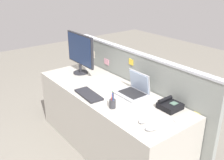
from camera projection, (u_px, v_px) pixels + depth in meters
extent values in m
plane|color=slate|center=(109.00, 145.00, 3.18)|extent=(10.00, 10.00, 0.00)
cube|color=#ADA89E|center=(109.00, 119.00, 3.04)|extent=(2.01, 0.73, 0.74)
cube|color=gray|center=(135.00, 96.00, 3.20)|extent=(2.25, 0.06, 1.10)
cube|color=#B7BAC1|center=(136.00, 53.00, 2.98)|extent=(2.25, 0.07, 0.02)
cube|color=yellow|center=(131.00, 62.00, 3.05)|extent=(0.08, 0.01, 0.07)
cube|color=pink|center=(107.00, 62.00, 3.45)|extent=(0.11, 0.01, 0.08)
cube|color=yellow|center=(197.00, 117.00, 2.46)|extent=(0.07, 0.01, 0.08)
cube|color=beige|center=(93.00, 54.00, 3.68)|extent=(0.08, 0.01, 0.10)
cylinder|color=#232328|center=(81.00, 72.00, 3.41)|extent=(0.19, 0.19, 0.02)
cylinder|color=#232328|center=(80.00, 68.00, 3.38)|extent=(0.04, 0.04, 0.12)
cube|color=#232328|center=(80.00, 49.00, 3.29)|extent=(0.56, 0.03, 0.40)
cube|color=#19284C|center=(79.00, 49.00, 3.28)|extent=(0.53, 0.01, 0.37)
cube|color=#9EA0A8|center=(131.00, 94.00, 2.80)|extent=(0.30, 0.26, 0.02)
cube|color=black|center=(132.00, 93.00, 2.80)|extent=(0.26, 0.19, 0.00)
cube|color=#9EA0A8|center=(140.00, 81.00, 2.82)|extent=(0.30, 0.05, 0.22)
cube|color=#9EB2D1|center=(139.00, 82.00, 2.81)|extent=(0.28, 0.04, 0.20)
cube|color=black|center=(170.00, 106.00, 2.51)|extent=(0.19, 0.20, 0.06)
cube|color=#4C6B5B|center=(174.00, 103.00, 2.50)|extent=(0.06, 0.07, 0.01)
cylinder|color=black|center=(165.00, 99.00, 2.54)|extent=(0.04, 0.18, 0.04)
cube|color=#232328|center=(89.00, 95.00, 2.78)|extent=(0.38, 0.18, 0.02)
ellipsoid|color=#B2B5BC|center=(143.00, 121.00, 2.29)|extent=(0.09, 0.11, 0.03)
ellipsoid|color=#9EA0A8|center=(151.00, 128.00, 2.17)|extent=(0.09, 0.11, 0.03)
cylinder|color=#333338|center=(112.00, 104.00, 2.52)|extent=(0.06, 0.06, 0.09)
cylinder|color=black|center=(113.00, 99.00, 2.49)|extent=(0.01, 0.01, 0.13)
cylinder|color=red|center=(112.00, 99.00, 2.49)|extent=(0.01, 0.02, 0.13)
cylinder|color=blue|center=(113.00, 99.00, 2.48)|extent=(0.02, 0.01, 0.13)
cylinder|color=#238438|center=(112.00, 97.00, 2.51)|extent=(0.03, 0.02, 0.15)
cube|color=#B7BAC1|center=(182.00, 120.00, 2.32)|extent=(0.11, 0.16, 0.01)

